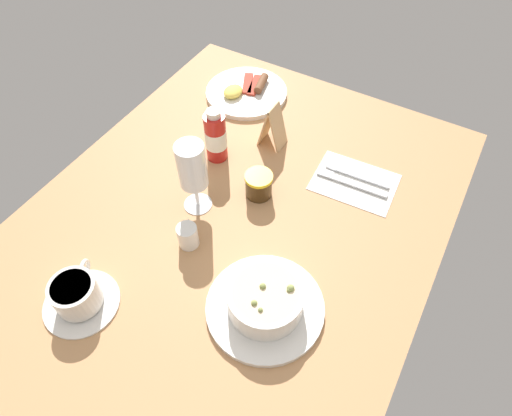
{
  "coord_description": "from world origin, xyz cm",
  "views": [
    {
      "loc": [
        -46.26,
        -32.83,
        75.61
      ],
      "look_at": [
        1.66,
        -5.25,
        5.58
      ],
      "focal_mm": 30.84,
      "sensor_mm": 36.0,
      "label": 1
    }
  ],
  "objects_px": {
    "cutlery_setting": "(353,181)",
    "coffee_cup": "(77,296)",
    "wine_glass": "(192,169)",
    "menu_card": "(273,126)",
    "creamer_jug": "(188,235)",
    "sauce_bottle_red": "(216,137)",
    "breakfast_plate": "(246,92)",
    "jam_jar": "(259,185)",
    "porridge_bowl": "(265,301)"
  },
  "relations": [
    {
      "from": "coffee_cup",
      "to": "wine_glass",
      "type": "distance_m",
      "value": 0.32
    },
    {
      "from": "cutlery_setting",
      "to": "coffee_cup",
      "type": "relative_size",
      "value": 1.37
    },
    {
      "from": "jam_jar",
      "to": "menu_card",
      "type": "height_order",
      "value": "menu_card"
    },
    {
      "from": "porridge_bowl",
      "to": "wine_glass",
      "type": "relative_size",
      "value": 1.25
    },
    {
      "from": "wine_glass",
      "to": "sauce_bottle_red",
      "type": "xyz_separation_m",
      "value": [
        0.15,
        0.04,
        -0.05
      ]
    },
    {
      "from": "coffee_cup",
      "to": "breakfast_plate",
      "type": "bearing_deg",
      "value": 4.44
    },
    {
      "from": "breakfast_plate",
      "to": "menu_card",
      "type": "relative_size",
      "value": 1.96
    },
    {
      "from": "cutlery_setting",
      "to": "jam_jar",
      "type": "height_order",
      "value": "jam_jar"
    },
    {
      "from": "coffee_cup",
      "to": "sauce_bottle_red",
      "type": "height_order",
      "value": "sauce_bottle_red"
    },
    {
      "from": "cutlery_setting",
      "to": "sauce_bottle_red",
      "type": "xyz_separation_m",
      "value": [
        -0.09,
        0.31,
        0.06
      ]
    },
    {
      "from": "creamer_jug",
      "to": "breakfast_plate",
      "type": "height_order",
      "value": "creamer_jug"
    },
    {
      "from": "creamer_jug",
      "to": "breakfast_plate",
      "type": "xyz_separation_m",
      "value": [
        0.48,
        0.15,
        -0.02
      ]
    },
    {
      "from": "cutlery_setting",
      "to": "breakfast_plate",
      "type": "height_order",
      "value": "breakfast_plate"
    },
    {
      "from": "cutlery_setting",
      "to": "breakfast_plate",
      "type": "relative_size",
      "value": 0.87
    },
    {
      "from": "coffee_cup",
      "to": "jam_jar",
      "type": "distance_m",
      "value": 0.43
    },
    {
      "from": "cutlery_setting",
      "to": "coffee_cup",
      "type": "height_order",
      "value": "coffee_cup"
    },
    {
      "from": "porridge_bowl",
      "to": "sauce_bottle_red",
      "type": "bearing_deg",
      "value": 45.34
    },
    {
      "from": "porridge_bowl",
      "to": "cutlery_setting",
      "type": "relative_size",
      "value": 1.14
    },
    {
      "from": "creamer_jug",
      "to": "menu_card",
      "type": "xyz_separation_m",
      "value": [
        0.35,
        -0.01,
        0.03
      ]
    },
    {
      "from": "creamer_jug",
      "to": "breakfast_plate",
      "type": "bearing_deg",
      "value": 17.25
    },
    {
      "from": "wine_glass",
      "to": "jam_jar",
      "type": "xyz_separation_m",
      "value": [
        0.1,
        -0.1,
        -0.09
      ]
    },
    {
      "from": "coffee_cup",
      "to": "menu_card",
      "type": "xyz_separation_m",
      "value": [
        0.56,
        -0.1,
        0.02
      ]
    },
    {
      "from": "wine_glass",
      "to": "jam_jar",
      "type": "relative_size",
      "value": 2.82
    },
    {
      "from": "cutlery_setting",
      "to": "menu_card",
      "type": "bearing_deg",
      "value": 84.9
    },
    {
      "from": "sauce_bottle_red",
      "to": "breakfast_plate",
      "type": "distance_m",
      "value": 0.25
    },
    {
      "from": "wine_glass",
      "to": "breakfast_plate",
      "type": "xyz_separation_m",
      "value": [
        0.39,
        0.11,
        -0.11
      ]
    },
    {
      "from": "porridge_bowl",
      "to": "cutlery_setting",
      "type": "distance_m",
      "value": 0.38
    },
    {
      "from": "wine_glass",
      "to": "menu_card",
      "type": "bearing_deg",
      "value": -10.66
    },
    {
      "from": "creamer_jug",
      "to": "breakfast_plate",
      "type": "distance_m",
      "value": 0.5
    },
    {
      "from": "jam_jar",
      "to": "cutlery_setting",
      "type": "bearing_deg",
      "value": -50.64
    },
    {
      "from": "porridge_bowl",
      "to": "coffee_cup",
      "type": "distance_m",
      "value": 0.34
    },
    {
      "from": "creamer_jug",
      "to": "jam_jar",
      "type": "distance_m",
      "value": 0.2
    },
    {
      "from": "porridge_bowl",
      "to": "menu_card",
      "type": "distance_m",
      "value": 0.45
    },
    {
      "from": "creamer_jug",
      "to": "sauce_bottle_red",
      "type": "relative_size",
      "value": 0.42
    },
    {
      "from": "cutlery_setting",
      "to": "coffee_cup",
      "type": "xyz_separation_m",
      "value": [
        -0.54,
        0.32,
        0.03
      ]
    },
    {
      "from": "menu_card",
      "to": "sauce_bottle_red",
      "type": "bearing_deg",
      "value": 139.36
    },
    {
      "from": "menu_card",
      "to": "wine_glass",
      "type": "bearing_deg",
      "value": 169.34
    },
    {
      "from": "coffee_cup",
      "to": "wine_glass",
      "type": "relative_size",
      "value": 0.81
    },
    {
      "from": "cutlery_setting",
      "to": "creamer_jug",
      "type": "height_order",
      "value": "creamer_jug"
    },
    {
      "from": "breakfast_plate",
      "to": "porridge_bowl",
      "type": "bearing_deg",
      "value": -146.13
    },
    {
      "from": "coffee_cup",
      "to": "breakfast_plate",
      "type": "xyz_separation_m",
      "value": [
        0.69,
        0.05,
        -0.02
      ]
    },
    {
      "from": "coffee_cup",
      "to": "creamer_jug",
      "type": "height_order",
      "value": "coffee_cup"
    },
    {
      "from": "breakfast_plate",
      "to": "menu_card",
      "type": "distance_m",
      "value": 0.21
    },
    {
      "from": "cutlery_setting",
      "to": "wine_glass",
      "type": "xyz_separation_m",
      "value": [
        -0.24,
        0.27,
        0.11
      ]
    },
    {
      "from": "creamer_jug",
      "to": "jam_jar",
      "type": "height_order",
      "value": "jam_jar"
    },
    {
      "from": "porridge_bowl",
      "to": "breakfast_plate",
      "type": "relative_size",
      "value": 0.99
    },
    {
      "from": "coffee_cup",
      "to": "sauce_bottle_red",
      "type": "distance_m",
      "value": 0.45
    },
    {
      "from": "jam_jar",
      "to": "creamer_jug",
      "type": "bearing_deg",
      "value": 162.93
    },
    {
      "from": "jam_jar",
      "to": "sauce_bottle_red",
      "type": "relative_size",
      "value": 0.45
    },
    {
      "from": "porridge_bowl",
      "to": "sauce_bottle_red",
      "type": "relative_size",
      "value": 1.58
    }
  ]
}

